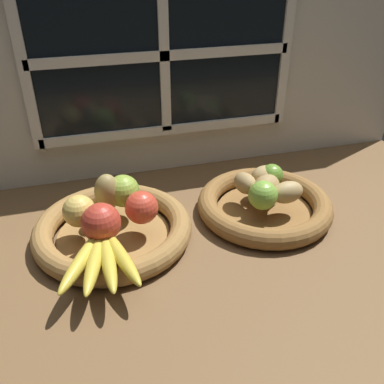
{
  "coord_description": "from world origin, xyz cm",
  "views": [
    {
      "loc": [
        -21.44,
        -72.77,
        55.12
      ],
      "look_at": [
        -0.63,
        0.84,
        8.54
      ],
      "focal_mm": 39.19,
      "sensor_mm": 36.0,
      "label": 1
    }
  ],
  "objects_px": {
    "banana_bunch_front": "(101,257)",
    "lime_near": "(263,195)",
    "potato_large": "(266,186)",
    "pear_brown": "(107,192)",
    "potato_oblong": "(245,183)",
    "fruit_bowl_left": "(113,230)",
    "apple_golden_left": "(79,211)",
    "potato_small": "(287,192)",
    "potato_back": "(266,176)",
    "chili_pepper": "(271,193)",
    "apple_red_front": "(101,223)",
    "fruit_bowl_right": "(264,205)",
    "apple_red_right": "(142,207)",
    "lime_far": "(272,175)",
    "apple_green_back": "(123,191)"
  },
  "relations": [
    {
      "from": "fruit_bowl_left",
      "to": "apple_red_right",
      "type": "xyz_separation_m",
      "value": [
        0.06,
        -0.02,
        0.06
      ]
    },
    {
      "from": "fruit_bowl_left",
      "to": "apple_golden_left",
      "type": "distance_m",
      "value": 0.09
    },
    {
      "from": "pear_brown",
      "to": "chili_pepper",
      "type": "height_order",
      "value": "pear_brown"
    },
    {
      "from": "apple_golden_left",
      "to": "lime_far",
      "type": "relative_size",
      "value": 1.23
    },
    {
      "from": "apple_red_right",
      "to": "potato_large",
      "type": "height_order",
      "value": "apple_red_right"
    },
    {
      "from": "fruit_bowl_left",
      "to": "apple_green_back",
      "type": "xyz_separation_m",
      "value": [
        0.03,
        0.05,
        0.06
      ]
    },
    {
      "from": "banana_bunch_front",
      "to": "lime_near",
      "type": "relative_size",
      "value": 3.08
    },
    {
      "from": "pear_brown",
      "to": "lime_near",
      "type": "height_order",
      "value": "pear_brown"
    },
    {
      "from": "potato_back",
      "to": "chili_pepper",
      "type": "relative_size",
      "value": 0.57
    },
    {
      "from": "potato_small",
      "to": "lime_far",
      "type": "height_order",
      "value": "lime_far"
    },
    {
      "from": "apple_golden_left",
      "to": "apple_red_front",
      "type": "bearing_deg",
      "value": -57.11
    },
    {
      "from": "apple_golden_left",
      "to": "chili_pepper",
      "type": "xyz_separation_m",
      "value": [
        0.42,
        -0.01,
        -0.02
      ]
    },
    {
      "from": "lime_near",
      "to": "potato_large",
      "type": "bearing_deg",
      "value": 56.31
    },
    {
      "from": "potato_oblong",
      "to": "lime_near",
      "type": "xyz_separation_m",
      "value": [
        0.01,
        -0.07,
        0.01
      ]
    },
    {
      "from": "fruit_bowl_left",
      "to": "pear_brown",
      "type": "bearing_deg",
      "value": 90.05
    },
    {
      "from": "potato_back",
      "to": "lime_near",
      "type": "xyz_separation_m",
      "value": [
        -0.05,
        -0.09,
        0.01
      ]
    },
    {
      "from": "apple_green_back",
      "to": "potato_small",
      "type": "relative_size",
      "value": 0.93
    },
    {
      "from": "banana_bunch_front",
      "to": "lime_near",
      "type": "bearing_deg",
      "value": 13.99
    },
    {
      "from": "apple_red_front",
      "to": "potato_small",
      "type": "xyz_separation_m",
      "value": [
        0.41,
        0.02,
        -0.01
      ]
    },
    {
      "from": "apple_golden_left",
      "to": "potato_large",
      "type": "height_order",
      "value": "apple_golden_left"
    },
    {
      "from": "apple_green_back",
      "to": "lime_near",
      "type": "height_order",
      "value": "apple_green_back"
    },
    {
      "from": "fruit_bowl_right",
      "to": "lime_near",
      "type": "height_order",
      "value": "lime_near"
    },
    {
      "from": "potato_small",
      "to": "apple_red_right",
      "type": "bearing_deg",
      "value": 177.7
    },
    {
      "from": "potato_small",
      "to": "pear_brown",
      "type": "bearing_deg",
      "value": 168.01
    },
    {
      "from": "fruit_bowl_left",
      "to": "apple_red_front",
      "type": "bearing_deg",
      "value": -111.73
    },
    {
      "from": "apple_red_right",
      "to": "lime_near",
      "type": "xyz_separation_m",
      "value": [
        0.26,
        -0.02,
        -0.0
      ]
    },
    {
      "from": "fruit_bowl_right",
      "to": "potato_small",
      "type": "xyz_separation_m",
      "value": [
        0.03,
        -0.03,
        0.05
      ]
    },
    {
      "from": "fruit_bowl_right",
      "to": "pear_brown",
      "type": "distance_m",
      "value": 0.36
    },
    {
      "from": "pear_brown",
      "to": "potato_small",
      "type": "relative_size",
      "value": 1.09
    },
    {
      "from": "fruit_bowl_right",
      "to": "lime_far",
      "type": "xyz_separation_m",
      "value": [
        0.03,
        0.04,
        0.05
      ]
    },
    {
      "from": "apple_green_back",
      "to": "apple_red_right",
      "type": "distance_m",
      "value": 0.08
    },
    {
      "from": "apple_red_right",
      "to": "potato_back",
      "type": "height_order",
      "value": "apple_red_right"
    },
    {
      "from": "fruit_bowl_right",
      "to": "potato_back",
      "type": "height_order",
      "value": "potato_back"
    },
    {
      "from": "banana_bunch_front",
      "to": "potato_small",
      "type": "height_order",
      "value": "potato_small"
    },
    {
      "from": "apple_golden_left",
      "to": "potato_back",
      "type": "distance_m",
      "value": 0.44
    },
    {
      "from": "banana_bunch_front",
      "to": "lime_near",
      "type": "xyz_separation_m",
      "value": [
        0.35,
        0.09,
        0.02
      ]
    },
    {
      "from": "apple_green_back",
      "to": "potato_oblong",
      "type": "bearing_deg",
      "value": -4.47
    },
    {
      "from": "potato_large",
      "to": "potato_small",
      "type": "height_order",
      "value": "potato_large"
    },
    {
      "from": "apple_red_front",
      "to": "apple_green_back",
      "type": "bearing_deg",
      "value": 62.6
    },
    {
      "from": "apple_red_right",
      "to": "pear_brown",
      "type": "height_order",
      "value": "pear_brown"
    },
    {
      "from": "potato_back",
      "to": "potato_oblong",
      "type": "xyz_separation_m",
      "value": [
        -0.06,
        -0.02,
        -0.0
      ]
    },
    {
      "from": "pear_brown",
      "to": "potato_oblong",
      "type": "xyz_separation_m",
      "value": [
        0.31,
        -0.02,
        -0.02
      ]
    },
    {
      "from": "potato_oblong",
      "to": "lime_far",
      "type": "xyz_separation_m",
      "value": [
        0.07,
        0.01,
        0.0
      ]
    },
    {
      "from": "apple_red_front",
      "to": "potato_small",
      "type": "relative_size",
      "value": 1.01
    },
    {
      "from": "pear_brown",
      "to": "lime_far",
      "type": "relative_size",
      "value": 1.53
    },
    {
      "from": "lime_near",
      "to": "chili_pepper",
      "type": "bearing_deg",
      "value": 41.51
    },
    {
      "from": "apple_red_right",
      "to": "potato_oblong",
      "type": "xyz_separation_m",
      "value": [
        0.25,
        0.05,
        -0.01
      ]
    },
    {
      "from": "apple_red_front",
      "to": "potato_oblong",
      "type": "height_order",
      "value": "apple_red_front"
    },
    {
      "from": "lime_near",
      "to": "apple_green_back",
      "type": "bearing_deg",
      "value": 161.98
    },
    {
      "from": "potato_large",
      "to": "lime_far",
      "type": "bearing_deg",
      "value": 52.13
    }
  ]
}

